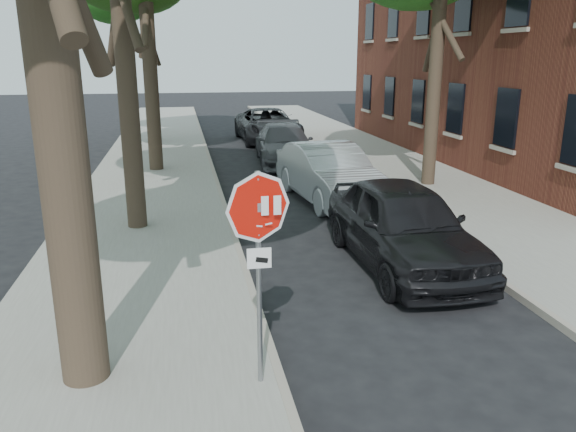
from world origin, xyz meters
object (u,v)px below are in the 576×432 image
car_c (284,144)px  car_d (268,125)px  car_a (403,225)px  stop_sign (259,239)px  car_b (329,173)px

car_c → car_d: car_d is taller
car_a → car_d: 16.79m
stop_sign → car_c: 15.25m
car_a → car_d: bearing=89.3°
car_a → stop_sign: bearing=-132.2°
car_b → car_d: bearing=83.1°
car_b → car_d: size_ratio=0.86×
car_c → car_d: (0.24, 5.64, 0.06)m
car_b → car_a: bearing=-95.4°
car_a → car_d: size_ratio=0.85×
stop_sign → car_b: bearing=70.2°
stop_sign → car_c: stop_sign is taller
car_b → car_c: size_ratio=0.97×
stop_sign → car_b: 9.51m
stop_sign → car_a: bearing=48.6°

